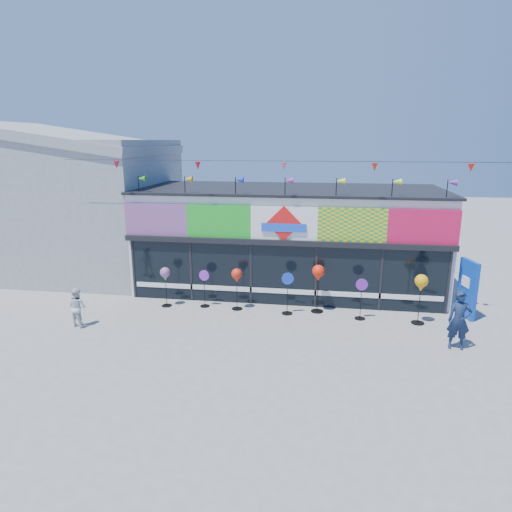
% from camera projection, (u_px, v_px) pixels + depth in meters
% --- Properties ---
extents(ground, '(80.00, 80.00, 0.00)m').
position_uv_depth(ground, '(272.00, 344.00, 13.80)').
color(ground, slate).
rests_on(ground, ground).
extents(kite_shop, '(16.00, 5.70, 5.31)m').
position_uv_depth(kite_shop, '(289.00, 238.00, 18.99)').
color(kite_shop, silver).
rests_on(kite_shop, ground).
extents(neighbour_building, '(8.18, 7.20, 6.87)m').
position_uv_depth(neighbour_building, '(77.00, 202.00, 21.20)').
color(neighbour_building, '#9A9C9F').
rests_on(neighbour_building, ground).
extents(blue_sign, '(0.40, 1.02, 2.03)m').
position_uv_depth(blue_sign, '(467.00, 289.00, 15.69)').
color(blue_sign, '#0C3EB6').
rests_on(blue_sign, ground).
extents(spinner_0, '(0.38, 0.38, 1.49)m').
position_uv_depth(spinner_0, '(165.00, 275.00, 16.67)').
color(spinner_0, black).
rests_on(spinner_0, ground).
extents(spinner_1, '(0.39, 0.35, 1.39)m').
position_uv_depth(spinner_1, '(204.00, 287.00, 16.73)').
color(spinner_1, black).
rests_on(spinner_1, ground).
extents(spinner_2, '(0.39, 0.39, 1.54)m').
position_uv_depth(spinner_2, '(237.00, 277.00, 16.33)').
color(spinner_2, black).
rests_on(spinner_2, ground).
extents(spinner_3, '(0.42, 0.39, 1.51)m').
position_uv_depth(spinner_3, '(287.00, 292.00, 16.00)').
color(spinner_3, black).
rests_on(spinner_3, ground).
extents(spinner_4, '(0.44, 0.44, 1.74)m').
position_uv_depth(spinner_4, '(318.00, 274.00, 16.04)').
color(spinner_4, black).
rests_on(spinner_4, ground).
extents(spinner_5, '(0.40, 0.37, 1.44)m').
position_uv_depth(spinner_5, '(361.00, 298.00, 15.54)').
color(spinner_5, black).
rests_on(spinner_5, ground).
extents(spinner_6, '(0.43, 0.43, 1.71)m').
position_uv_depth(spinner_6, '(421.00, 284.00, 15.00)').
color(spinner_6, black).
rests_on(spinner_6, ground).
extents(adult_man, '(0.67, 0.47, 1.77)m').
position_uv_depth(adult_man, '(459.00, 320.00, 13.28)').
color(adult_man, '#13213D').
rests_on(adult_man, ground).
extents(child, '(0.71, 0.53, 1.31)m').
position_uv_depth(child, '(77.00, 307.00, 14.98)').
color(child, silver).
rests_on(child, ground).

